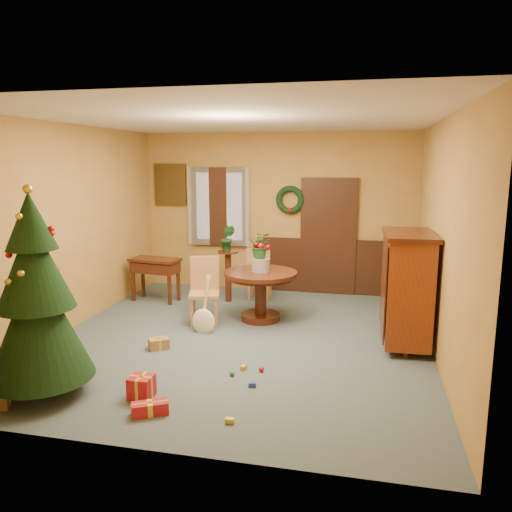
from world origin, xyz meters
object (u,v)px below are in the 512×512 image
(christmas_tree, at_px, (37,299))
(writing_desk, at_px, (155,269))
(chair_near, at_px, (205,288))
(sideboard, at_px, (406,286))
(dining_table, at_px, (261,286))

(christmas_tree, bearing_deg, writing_desk, 95.12)
(chair_near, xyz_separation_m, writing_desk, (-1.21, 0.97, 0.03))
(sideboard, bearing_deg, chair_near, 173.86)
(writing_desk, relative_size, sideboard, 0.60)
(sideboard, bearing_deg, dining_table, 163.40)
(christmas_tree, distance_m, writing_desk, 3.61)
(dining_table, relative_size, writing_desk, 1.23)
(christmas_tree, xyz_separation_m, sideboard, (3.73, 2.29, -0.23))
(chair_near, bearing_deg, sideboard, -6.14)
(dining_table, distance_m, christmas_tree, 3.39)
(christmas_tree, bearing_deg, chair_near, 71.08)
(sideboard, bearing_deg, writing_desk, 162.50)
(writing_desk, bearing_deg, dining_table, -18.41)
(writing_desk, distance_m, sideboard, 4.25)
(chair_near, xyz_separation_m, sideboard, (2.84, -0.31, 0.27))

